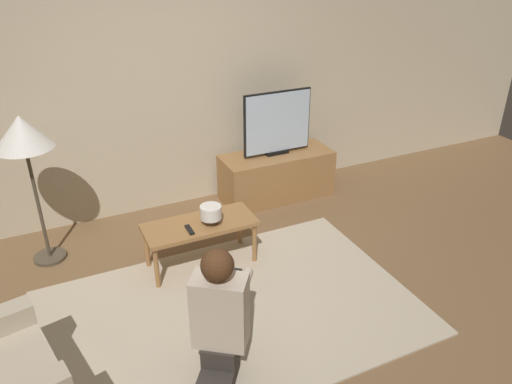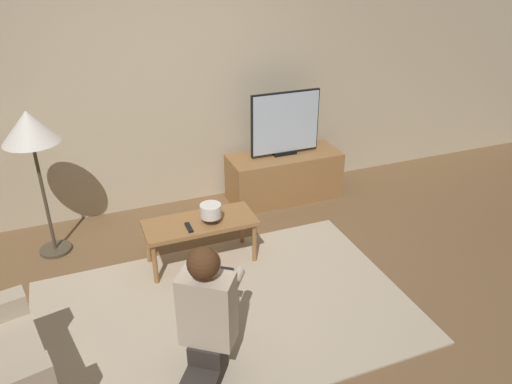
% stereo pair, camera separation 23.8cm
% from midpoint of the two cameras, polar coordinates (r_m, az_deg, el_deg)
% --- Properties ---
extents(ground_plane, '(10.00, 10.00, 0.00)m').
position_cam_midpoint_polar(ground_plane, '(3.95, -4.67, -13.66)').
color(ground_plane, brown).
extents(wall_back, '(10.00, 0.06, 2.60)m').
position_cam_midpoint_polar(wall_back, '(5.02, -13.33, 11.78)').
color(wall_back, beige).
rests_on(wall_back, ground_plane).
extents(rug, '(2.81, 1.84, 0.02)m').
position_cam_midpoint_polar(rug, '(3.94, -4.67, -13.57)').
color(rug, '#BCAD93').
rests_on(rug, ground_plane).
extents(tv_stand, '(1.20, 0.48, 0.51)m').
position_cam_midpoint_polar(tv_stand, '(5.42, 1.10, 1.88)').
color(tv_stand, olive).
rests_on(tv_stand, ground_plane).
extents(tv, '(0.75, 0.08, 0.68)m').
position_cam_midpoint_polar(tv, '(5.20, 1.14, 7.87)').
color(tv, black).
rests_on(tv, tv_stand).
extents(coffee_table, '(0.95, 0.40, 0.42)m').
position_cam_midpoint_polar(coffee_table, '(4.27, -8.02, -4.13)').
color(coffee_table, olive).
rests_on(coffee_table, ground_plane).
extents(floor_lamp, '(0.47, 0.47, 1.34)m').
position_cam_midpoint_polar(floor_lamp, '(4.43, -26.48, 5.50)').
color(floor_lamp, '#4C4233').
rests_on(floor_lamp, ground_plane).
extents(person_kneeling, '(0.64, 0.76, 0.96)m').
position_cam_midpoint_polar(person_kneeling, '(3.19, -6.37, -13.75)').
color(person_kneeling, '#332D28').
rests_on(person_kneeling, rug).
extents(table_lamp, '(0.18, 0.18, 0.17)m').
position_cam_midpoint_polar(table_lamp, '(4.17, -6.81, -2.46)').
color(table_lamp, '#4C3823').
rests_on(table_lamp, coffee_table).
extents(remote, '(0.04, 0.15, 0.02)m').
position_cam_midpoint_polar(remote, '(4.15, -9.24, -4.30)').
color(remote, black).
rests_on(remote, coffee_table).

